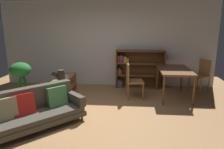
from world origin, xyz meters
The scene contains 11 objects.
ground_plane centered at (0.00, 0.00, 0.00)m, with size 8.16×8.16×0.00m, color #A87A4C.
back_wall_panel centered at (0.00, 2.70, 1.35)m, with size 6.80×0.10×2.70m, color silver.
fabric_couch centered at (-1.13, -0.37, 0.35)m, with size 1.82×1.83×0.77m.
media_console centered at (-1.07, 1.35, 0.26)m, with size 0.39×1.35×0.54m.
open_laptop centered at (-1.17, 1.50, 0.57)m, with size 0.49×0.39×0.11m.
desk_speaker centered at (-1.02, 1.07, 0.69)m, with size 0.19×0.19×0.29m.
potted_floor_plant centered at (-2.16, 1.17, 0.71)m, with size 0.56×0.56×0.99m.
dining_table centered at (1.94, 1.60, 0.71)m, with size 0.82×1.35×0.80m.
dining_chair_near centered at (2.88, 2.27, 0.53)m, with size 0.60×0.60×0.95m.
dining_chair_far centered at (0.80, 1.46, 0.54)m, with size 0.49×0.51×0.96m.
bookshelf centered at (0.98, 2.52, 0.60)m, with size 1.51×0.32×1.18m.
Camera 1 is at (0.74, -4.09, 2.00)m, focal length 34.02 mm.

